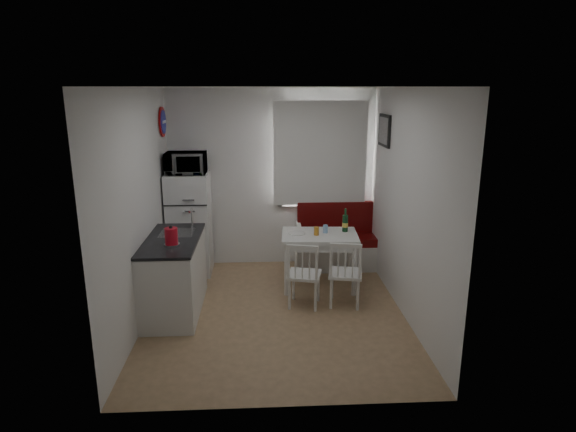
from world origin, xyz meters
name	(u,v)px	position (x,y,z in m)	size (l,w,h in m)	color
floor	(276,313)	(0.00, 0.00, 0.00)	(3.00, 3.50, 0.02)	#8F714C
ceiling	(274,87)	(0.00, 0.00, 2.60)	(3.00, 3.50, 0.02)	white
wall_back	(272,179)	(0.00, 1.75, 1.30)	(3.00, 0.02, 2.60)	white
wall_front	(282,261)	(0.00, -1.75, 1.30)	(3.00, 0.02, 2.60)	white
wall_left	(140,209)	(-1.50, 0.00, 1.30)	(0.02, 3.50, 2.60)	white
wall_right	(407,205)	(1.50, 0.00, 1.30)	(0.02, 3.50, 2.60)	white
window	(320,157)	(0.70, 1.72, 1.62)	(1.22, 0.06, 1.47)	white
curtain	(320,154)	(0.70, 1.65, 1.68)	(1.35, 0.02, 1.50)	white
kitchen_counter	(174,274)	(-1.20, 0.16, 0.46)	(0.62, 1.32, 1.16)	white
wall_sign	(163,122)	(-1.47, 1.45, 2.15)	(0.40, 0.40, 0.03)	#1A239C
picture_frame	(384,131)	(1.48, 1.10, 2.05)	(0.04, 0.52, 0.42)	black
bench	(341,246)	(1.01, 1.51, 0.32)	(1.34, 0.51, 0.96)	white
dining_table	(320,240)	(0.60, 0.77, 0.66)	(1.03, 0.75, 0.74)	white
chair_left	(305,269)	(0.35, 0.11, 0.51)	(0.46, 0.45, 0.44)	white
chair_right	(347,267)	(0.85, 0.11, 0.52)	(0.46, 0.44, 0.45)	white
fridge	(190,224)	(-1.18, 1.40, 0.73)	(0.58, 0.58, 1.45)	white
microwave	(186,163)	(-1.18, 1.35, 1.60)	(0.54, 0.37, 0.30)	white
kettle	(171,236)	(-1.15, -0.12, 1.01)	(0.17, 0.17, 0.23)	red
wine_bottle	(345,220)	(0.95, 0.87, 0.90)	(0.08, 0.08, 0.31)	#133C1D
drinking_glass_orange	(316,231)	(0.55, 0.72, 0.79)	(0.07, 0.07, 0.11)	orange
drinking_glass_blue	(325,229)	(0.68, 0.82, 0.79)	(0.06, 0.06, 0.11)	#8CBCEF
plate	(297,233)	(0.30, 0.79, 0.75)	(0.22, 0.22, 0.02)	white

